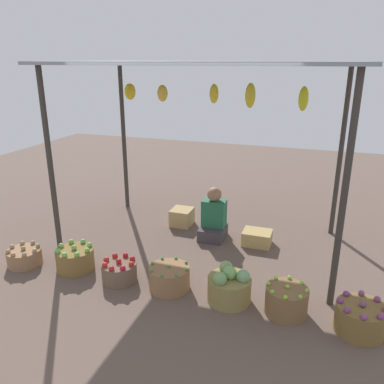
{
  "coord_description": "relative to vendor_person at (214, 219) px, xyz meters",
  "views": [
    {
      "loc": [
        1.5,
        -4.86,
        2.52
      ],
      "look_at": [
        0.0,
        -0.51,
        0.95
      ],
      "focal_mm": 36.18,
      "sensor_mm": 36.0,
      "label": 1
    }
  ],
  "objects": [
    {
      "name": "ground_plane",
      "position": [
        -0.08,
        -0.23,
        -0.3
      ],
      "size": [
        14.0,
        14.0,
        0.0
      ],
      "primitive_type": "plane",
      "color": "brown"
    },
    {
      "name": "basket_green_chilies",
      "position": [
        -0.1,
        -1.48,
        -0.16
      ],
      "size": [
        0.47,
        0.47,
        0.3
      ],
      "color": "olive",
      "rests_on": "ground"
    },
    {
      "name": "basket_purple_onions",
      "position": [
        1.94,
        -1.58,
        -0.15
      ],
      "size": [
        0.48,
        0.48,
        0.34
      ],
      "color": "brown",
      "rests_on": "ground"
    },
    {
      "name": "market_stall_structure",
      "position": [
        -0.08,
        -0.23,
        2.02
      ],
      "size": [
        3.79,
        2.23,
        2.51
      ],
      "color": "#38332D",
      "rests_on": "ground"
    },
    {
      "name": "basket_limes",
      "position": [
        1.23,
        -1.52,
        -0.15
      ],
      "size": [
        0.44,
        0.44,
        0.34
      ],
      "color": "brown",
      "rests_on": "ground"
    },
    {
      "name": "vendor_person",
      "position": [
        0.0,
        0.0,
        0.0
      ],
      "size": [
        0.36,
        0.44,
        0.78
      ],
      "color": "#3E3840",
      "rests_on": "ground"
    },
    {
      "name": "basket_cabbages",
      "position": [
        0.61,
        -1.5,
        -0.12
      ],
      "size": [
        0.48,
        0.48,
        0.42
      ],
      "color": "olive",
      "rests_on": "ground"
    },
    {
      "name": "basket_red_apples",
      "position": [
        -0.74,
        -1.52,
        -0.18
      ],
      "size": [
        0.42,
        0.42,
        0.29
      ],
      "color": "brown",
      "rests_on": "ground"
    },
    {
      "name": "basket_potatoes",
      "position": [
        -2.09,
        -1.58,
        -0.19
      ],
      "size": [
        0.43,
        0.43,
        0.26
      ],
      "color": "#956D4A",
      "rests_on": "ground"
    },
    {
      "name": "wooden_crate_near_vendor",
      "position": [
        0.66,
        -0.02,
        -0.2
      ],
      "size": [
        0.4,
        0.32,
        0.2
      ],
      "primitive_type": "cube",
      "color": "tan",
      "rests_on": "ground"
    },
    {
      "name": "wooden_crate_stacked_rear",
      "position": [
        -0.61,
        0.29,
        -0.17
      ],
      "size": [
        0.32,
        0.34,
        0.27
      ],
      "primitive_type": "cube",
      "color": "tan",
      "rests_on": "ground"
    },
    {
      "name": "basket_green_apples",
      "position": [
        -1.4,
        -1.46,
        -0.16
      ],
      "size": [
        0.47,
        0.47,
        0.33
      ],
      "color": "olive",
      "rests_on": "ground"
    }
  ]
}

